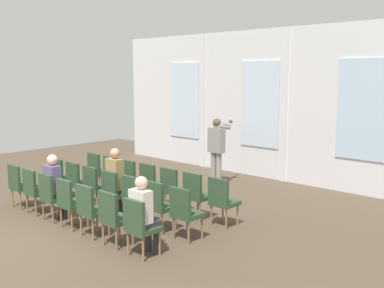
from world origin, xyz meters
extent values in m
plane|color=brown|center=(0.00, 0.00, 0.00)|extent=(17.91, 17.91, 0.00)
cube|color=silver|center=(0.00, 6.89, 2.02)|extent=(10.77, 0.10, 4.04)
cube|color=silver|center=(-2.87, 6.83, 2.03)|extent=(1.24, 0.04, 2.35)
cube|color=silver|center=(-2.10, 6.83, 2.02)|extent=(0.20, 0.08, 4.04)
cube|color=silver|center=(0.00, 6.83, 2.03)|extent=(1.24, 0.04, 2.35)
cube|color=silver|center=(0.77, 6.83, 2.02)|extent=(0.20, 0.08, 4.04)
cube|color=silver|center=(2.87, 6.83, 2.03)|extent=(1.24, 0.04, 2.35)
cylinder|color=gray|center=(-0.33, 5.28, 0.43)|extent=(0.14, 0.14, 0.85)
cylinder|color=gray|center=(-0.15, 5.28, 0.43)|extent=(0.14, 0.14, 0.85)
cube|color=gray|center=(-0.24, 5.28, 1.17)|extent=(0.42, 0.22, 0.64)
cube|color=maroon|center=(-0.24, 5.40, 1.25)|extent=(0.06, 0.01, 0.38)
sphere|color=brown|center=(-0.24, 5.29, 1.62)|extent=(0.21, 0.21, 0.21)
cylinder|color=gray|center=(-0.48, 5.36, 1.27)|extent=(0.09, 0.28, 0.45)
cylinder|color=gray|center=(-0.08, 5.42, 1.50)|extent=(0.15, 0.36, 0.15)
cylinder|color=gray|center=(-0.12, 5.55, 1.54)|extent=(0.11, 0.34, 0.15)
sphere|color=brown|center=(-0.20, 5.81, 1.61)|extent=(0.10, 0.10, 0.10)
cylinder|color=black|center=(-0.56, 5.58, 0.01)|extent=(0.28, 0.28, 0.03)
cylinder|color=black|center=(-0.56, 5.58, 0.76)|extent=(0.02, 0.02, 1.45)
sphere|color=#262626|center=(-0.56, 5.58, 1.52)|extent=(0.07, 0.07, 0.07)
cylinder|color=olive|center=(-1.79, 3.09, 0.20)|extent=(0.04, 0.04, 0.40)
cylinder|color=olive|center=(-2.15, 3.09, 0.20)|extent=(0.04, 0.04, 0.40)
cylinder|color=olive|center=(-1.79, 2.75, 0.20)|extent=(0.04, 0.04, 0.40)
cylinder|color=olive|center=(-2.15, 2.75, 0.20)|extent=(0.04, 0.04, 0.40)
cube|color=#2D472D|center=(-1.97, 2.92, 0.44)|extent=(0.46, 0.44, 0.08)
cube|color=#2D472D|center=(-1.97, 2.73, 0.71)|extent=(0.46, 0.06, 0.46)
cylinder|color=olive|center=(-1.13, 3.09, 0.20)|extent=(0.04, 0.04, 0.40)
cylinder|color=olive|center=(-1.49, 3.09, 0.20)|extent=(0.04, 0.04, 0.40)
cylinder|color=olive|center=(-1.13, 2.75, 0.20)|extent=(0.04, 0.04, 0.40)
cylinder|color=olive|center=(-1.49, 2.75, 0.20)|extent=(0.04, 0.04, 0.40)
cube|color=#2D472D|center=(-1.31, 2.92, 0.44)|extent=(0.46, 0.44, 0.08)
cube|color=#2D472D|center=(-1.31, 2.73, 0.71)|extent=(0.46, 0.06, 0.46)
cylinder|color=olive|center=(-0.48, 3.09, 0.20)|extent=(0.04, 0.04, 0.40)
cylinder|color=olive|center=(-0.84, 3.09, 0.20)|extent=(0.04, 0.04, 0.40)
cylinder|color=olive|center=(-0.48, 2.75, 0.20)|extent=(0.04, 0.04, 0.40)
cylinder|color=olive|center=(-0.84, 2.75, 0.20)|extent=(0.04, 0.04, 0.40)
cube|color=#2D472D|center=(-0.66, 2.92, 0.44)|extent=(0.46, 0.44, 0.08)
cube|color=#2D472D|center=(-0.66, 2.73, 0.71)|extent=(0.46, 0.06, 0.46)
cylinder|color=olive|center=(0.18, 3.09, 0.20)|extent=(0.04, 0.04, 0.40)
cylinder|color=olive|center=(-0.18, 3.09, 0.20)|extent=(0.04, 0.04, 0.40)
cylinder|color=olive|center=(0.18, 2.75, 0.20)|extent=(0.04, 0.04, 0.40)
cylinder|color=olive|center=(-0.18, 2.75, 0.20)|extent=(0.04, 0.04, 0.40)
cube|color=#2D472D|center=(0.00, 2.92, 0.44)|extent=(0.46, 0.44, 0.08)
cube|color=#2D472D|center=(0.00, 2.73, 0.71)|extent=(0.46, 0.06, 0.46)
cylinder|color=olive|center=(0.84, 3.09, 0.20)|extent=(0.04, 0.04, 0.40)
cylinder|color=olive|center=(0.48, 3.09, 0.20)|extent=(0.04, 0.04, 0.40)
cylinder|color=olive|center=(0.84, 2.75, 0.20)|extent=(0.04, 0.04, 0.40)
cylinder|color=olive|center=(0.48, 2.75, 0.20)|extent=(0.04, 0.04, 0.40)
cube|color=#2D472D|center=(0.66, 2.92, 0.44)|extent=(0.46, 0.44, 0.08)
cube|color=#2D472D|center=(0.66, 2.73, 0.71)|extent=(0.46, 0.06, 0.46)
cylinder|color=olive|center=(1.49, 3.09, 0.20)|extent=(0.04, 0.04, 0.40)
cylinder|color=olive|center=(1.13, 3.09, 0.20)|extent=(0.04, 0.04, 0.40)
cylinder|color=olive|center=(1.49, 2.75, 0.20)|extent=(0.04, 0.04, 0.40)
cylinder|color=olive|center=(1.13, 2.75, 0.20)|extent=(0.04, 0.04, 0.40)
cube|color=#2D472D|center=(1.31, 2.92, 0.44)|extent=(0.46, 0.44, 0.08)
cube|color=#2D472D|center=(1.31, 2.73, 0.71)|extent=(0.46, 0.06, 0.46)
cylinder|color=olive|center=(2.15, 3.09, 0.20)|extent=(0.04, 0.04, 0.40)
cylinder|color=olive|center=(1.79, 3.09, 0.20)|extent=(0.04, 0.04, 0.40)
cylinder|color=olive|center=(2.15, 2.75, 0.20)|extent=(0.04, 0.04, 0.40)
cylinder|color=olive|center=(1.79, 2.75, 0.20)|extent=(0.04, 0.04, 0.40)
cube|color=#2D472D|center=(1.97, 2.92, 0.44)|extent=(0.46, 0.44, 0.08)
cube|color=#2D472D|center=(1.97, 2.73, 0.71)|extent=(0.46, 0.06, 0.46)
cylinder|color=olive|center=(-1.79, 2.09, 0.20)|extent=(0.04, 0.04, 0.40)
cylinder|color=olive|center=(-2.15, 2.09, 0.20)|extent=(0.04, 0.04, 0.40)
cylinder|color=olive|center=(-1.79, 1.75, 0.20)|extent=(0.04, 0.04, 0.40)
cylinder|color=olive|center=(-2.15, 1.75, 0.20)|extent=(0.04, 0.04, 0.40)
cube|color=#2D472D|center=(-1.97, 1.92, 0.44)|extent=(0.46, 0.44, 0.08)
cube|color=#2D472D|center=(-1.97, 1.73, 0.71)|extent=(0.46, 0.06, 0.46)
cylinder|color=olive|center=(-1.13, 2.09, 0.20)|extent=(0.04, 0.04, 0.40)
cylinder|color=olive|center=(-1.49, 2.09, 0.20)|extent=(0.04, 0.04, 0.40)
cylinder|color=olive|center=(-1.13, 1.75, 0.20)|extent=(0.04, 0.04, 0.40)
cylinder|color=olive|center=(-1.49, 1.75, 0.20)|extent=(0.04, 0.04, 0.40)
cube|color=#2D472D|center=(-1.31, 1.92, 0.44)|extent=(0.46, 0.44, 0.08)
cube|color=#2D472D|center=(-1.31, 1.73, 0.71)|extent=(0.46, 0.06, 0.46)
cylinder|color=olive|center=(-0.48, 2.09, 0.20)|extent=(0.04, 0.04, 0.40)
cylinder|color=olive|center=(-0.84, 2.09, 0.20)|extent=(0.04, 0.04, 0.40)
cylinder|color=olive|center=(-0.48, 1.75, 0.20)|extent=(0.04, 0.04, 0.40)
cylinder|color=olive|center=(-0.84, 1.75, 0.20)|extent=(0.04, 0.04, 0.40)
cube|color=#2D472D|center=(-0.66, 1.92, 0.44)|extent=(0.46, 0.44, 0.08)
cube|color=#2D472D|center=(-0.66, 1.73, 0.71)|extent=(0.46, 0.06, 0.46)
cylinder|color=olive|center=(0.18, 2.09, 0.20)|extent=(0.04, 0.04, 0.40)
cylinder|color=olive|center=(-0.18, 2.09, 0.20)|extent=(0.04, 0.04, 0.40)
cylinder|color=olive|center=(0.18, 1.75, 0.20)|extent=(0.04, 0.04, 0.40)
cylinder|color=olive|center=(-0.18, 1.75, 0.20)|extent=(0.04, 0.04, 0.40)
cube|color=#2D472D|center=(0.00, 1.92, 0.44)|extent=(0.46, 0.44, 0.08)
cube|color=#2D472D|center=(0.00, 1.73, 0.71)|extent=(0.46, 0.06, 0.46)
cylinder|color=#2D2D33|center=(-0.09, 2.10, 0.22)|extent=(0.10, 0.10, 0.44)
cylinder|color=#2D2D33|center=(0.09, 2.10, 0.22)|extent=(0.10, 0.10, 0.44)
cube|color=#2D2D33|center=(0.00, 1.98, 0.50)|extent=(0.34, 0.36, 0.12)
cube|color=#997F4C|center=(0.00, 1.87, 0.87)|extent=(0.36, 0.20, 0.61)
sphere|color=tan|center=(0.00, 1.89, 1.28)|extent=(0.20, 0.20, 0.20)
cylinder|color=olive|center=(0.84, 2.09, 0.20)|extent=(0.04, 0.04, 0.40)
cylinder|color=olive|center=(0.48, 2.09, 0.20)|extent=(0.04, 0.04, 0.40)
cylinder|color=olive|center=(0.84, 1.75, 0.20)|extent=(0.04, 0.04, 0.40)
cylinder|color=olive|center=(0.48, 1.75, 0.20)|extent=(0.04, 0.04, 0.40)
cube|color=#2D472D|center=(0.66, 1.92, 0.44)|extent=(0.46, 0.44, 0.08)
cube|color=#2D472D|center=(0.66, 1.73, 0.71)|extent=(0.46, 0.06, 0.46)
cylinder|color=olive|center=(1.49, 2.09, 0.20)|extent=(0.04, 0.04, 0.40)
cylinder|color=olive|center=(1.13, 2.09, 0.20)|extent=(0.04, 0.04, 0.40)
cylinder|color=olive|center=(1.49, 1.75, 0.20)|extent=(0.04, 0.04, 0.40)
cylinder|color=olive|center=(1.13, 1.75, 0.20)|extent=(0.04, 0.04, 0.40)
cube|color=#2D472D|center=(1.31, 1.92, 0.44)|extent=(0.46, 0.44, 0.08)
cube|color=#2D472D|center=(1.31, 1.73, 0.71)|extent=(0.46, 0.06, 0.46)
cylinder|color=olive|center=(2.15, 2.09, 0.20)|extent=(0.04, 0.04, 0.40)
cylinder|color=olive|center=(1.79, 2.09, 0.20)|extent=(0.04, 0.04, 0.40)
cylinder|color=olive|center=(2.15, 1.75, 0.20)|extent=(0.04, 0.04, 0.40)
cylinder|color=olive|center=(1.79, 1.75, 0.20)|extent=(0.04, 0.04, 0.40)
cube|color=#2D472D|center=(1.97, 1.92, 0.44)|extent=(0.46, 0.44, 0.08)
cube|color=#2D472D|center=(1.97, 1.73, 0.71)|extent=(0.46, 0.06, 0.46)
cylinder|color=olive|center=(-1.79, 1.09, 0.20)|extent=(0.04, 0.04, 0.40)
cylinder|color=olive|center=(-2.15, 1.09, 0.20)|extent=(0.04, 0.04, 0.40)
cylinder|color=olive|center=(-1.79, 0.75, 0.20)|extent=(0.04, 0.04, 0.40)
cylinder|color=olive|center=(-2.15, 0.75, 0.20)|extent=(0.04, 0.04, 0.40)
cube|color=#2D472D|center=(-1.97, 0.92, 0.44)|extent=(0.46, 0.44, 0.08)
cube|color=#2D472D|center=(-1.97, 0.73, 0.71)|extent=(0.46, 0.06, 0.46)
cylinder|color=olive|center=(-1.13, 1.09, 0.20)|extent=(0.04, 0.04, 0.40)
cylinder|color=olive|center=(-1.49, 1.09, 0.20)|extent=(0.04, 0.04, 0.40)
cylinder|color=olive|center=(-1.13, 0.75, 0.20)|extent=(0.04, 0.04, 0.40)
cylinder|color=olive|center=(-1.49, 0.75, 0.20)|extent=(0.04, 0.04, 0.40)
cube|color=#2D472D|center=(-1.31, 0.92, 0.44)|extent=(0.46, 0.44, 0.08)
cube|color=#2D472D|center=(-1.31, 0.73, 0.71)|extent=(0.46, 0.06, 0.46)
cylinder|color=olive|center=(-0.48, 1.09, 0.20)|extent=(0.04, 0.04, 0.40)
cylinder|color=olive|center=(-0.84, 1.09, 0.20)|extent=(0.04, 0.04, 0.40)
cylinder|color=olive|center=(-0.48, 0.75, 0.20)|extent=(0.04, 0.04, 0.40)
cylinder|color=olive|center=(-0.84, 0.75, 0.20)|extent=(0.04, 0.04, 0.40)
cube|color=#2D472D|center=(-0.66, 0.92, 0.44)|extent=(0.46, 0.44, 0.08)
cube|color=#2D472D|center=(-0.66, 0.73, 0.71)|extent=(0.46, 0.06, 0.46)
cylinder|color=#2D2D33|center=(-0.75, 1.10, 0.22)|extent=(0.10, 0.10, 0.44)
cylinder|color=#2D2D33|center=(-0.57, 1.10, 0.22)|extent=(0.10, 0.10, 0.44)
cube|color=#2D2D33|center=(-0.66, 0.98, 0.50)|extent=(0.34, 0.36, 0.12)
cube|color=#594C72|center=(-0.66, 0.87, 0.83)|extent=(0.36, 0.20, 0.54)
sphere|color=beige|center=(-0.66, 0.89, 1.21)|extent=(0.20, 0.20, 0.20)
cylinder|color=olive|center=(0.18, 1.09, 0.20)|extent=(0.04, 0.04, 0.40)
cylinder|color=olive|center=(-0.18, 1.09, 0.20)|extent=(0.04, 0.04, 0.40)
cylinder|color=olive|center=(0.18, 0.75, 0.20)|extent=(0.04, 0.04, 0.40)
cylinder|color=olive|center=(-0.18, 0.75, 0.20)|extent=(0.04, 0.04, 0.40)
cube|color=#2D472D|center=(0.00, 0.92, 0.44)|extent=(0.46, 0.44, 0.08)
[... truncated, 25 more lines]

